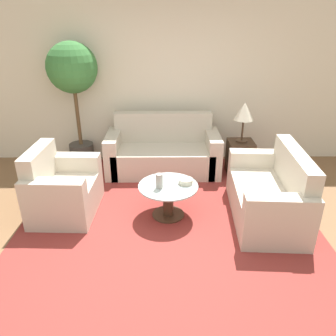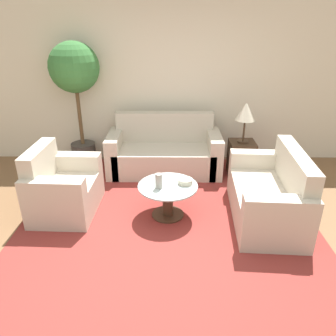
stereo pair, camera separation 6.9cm
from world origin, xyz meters
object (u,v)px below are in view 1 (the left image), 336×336
table_lamp (244,112)px  loveseat (271,196)px  potted_plant (73,78)px  armchair (61,191)px  sofa_main (163,153)px  bowl (186,181)px  coffee_table (168,196)px  vase (159,181)px

table_lamp → loveseat: bearing=-84.5°
table_lamp → potted_plant: (-2.61, 0.38, 0.44)m
table_lamp → armchair: bearing=-155.8°
potted_plant → loveseat: bearing=-31.4°
armchair → loveseat: (2.65, -0.15, -0.00)m
sofa_main → bowl: (0.28, -1.34, 0.17)m
coffee_table → potted_plant: size_ratio=0.37×
potted_plant → coffee_table: bearing=-48.3°
coffee_table → vase: (-0.11, -0.07, 0.25)m
loveseat → bowl: size_ratio=8.39×
sofa_main → potted_plant: size_ratio=0.89×
potted_plant → bowl: (1.67, -1.58, -0.98)m
table_lamp → bowl: table_lamp is taller
coffee_table → vase: size_ratio=3.96×
armchair → loveseat: bearing=-91.1°
loveseat → bowl: 1.08m
armchair → table_lamp: bearing=-63.6°
table_lamp → bowl: (-0.94, -1.20, -0.54)m
vase → bowl: vase is taller
coffee_table → bowl: (0.22, 0.05, 0.18)m
sofa_main → vase: bearing=-91.6°
coffee_table → vase: vase is taller
table_lamp → vase: table_lamp is taller
loveseat → table_lamp: table_lamp is taller
coffee_table → armchair: bearing=175.4°
sofa_main → coffee_table: sofa_main is taller
potted_plant → vase: bearing=-51.6°
coffee_table → table_lamp: bearing=47.1°
sofa_main → loveseat: size_ratio=1.19×
loveseat → potted_plant: size_ratio=0.75×
sofa_main → coffee_table: size_ratio=2.41×
armchair → potted_plant: (-0.09, 1.52, 1.15)m
armchair → coffee_table: bearing=-92.5°
coffee_table → potted_plant: 2.48m
loveseat → coffee_table: size_ratio=2.02×
table_lamp → vase: size_ratio=3.30×
sofa_main → loveseat: sofa_main is taller
coffee_table → table_lamp: table_lamp is taller
potted_plant → bowl: 2.50m
armchair → potted_plant: size_ratio=0.50×
sofa_main → potted_plant: bearing=170.1°
bowl → armchair: bearing=177.7°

